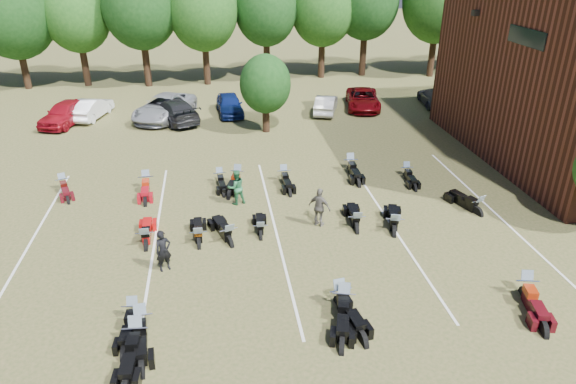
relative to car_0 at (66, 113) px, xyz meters
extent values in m
plane|color=brown|center=(15.05, -18.94, -0.78)|extent=(160.00, 160.00, 0.00)
imported|color=maroon|center=(0.00, 0.00, 0.00)|extent=(3.24, 4.93, 1.56)
imported|color=white|center=(1.42, 1.17, -0.09)|extent=(2.50, 4.40, 1.37)
imported|color=gray|center=(6.43, 0.30, 0.02)|extent=(4.73, 6.32, 1.59)
imported|color=black|center=(7.13, -0.39, -0.03)|extent=(4.03, 5.56, 1.50)
imported|color=#0C1B55|center=(10.91, 0.66, -0.07)|extent=(1.95, 4.28, 1.42)
imported|color=#ACACA7|center=(17.71, -0.08, -0.14)|extent=(2.50, 4.10, 1.27)
imported|color=#5F0509|center=(20.63, 0.64, -0.09)|extent=(3.21, 5.29, 1.37)
imported|color=#3E3D43|center=(26.15, 0.52, -0.12)|extent=(2.43, 4.72, 1.31)
imported|color=black|center=(7.62, -18.36, 0.04)|extent=(0.71, 0.61, 1.63)
imported|color=#2A7142|center=(10.58, -13.36, 0.07)|extent=(0.97, 0.85, 1.69)
imported|color=#5C574E|center=(13.96, -15.95, 0.09)|extent=(1.05, 0.99, 1.74)
cube|color=black|center=(24.40, -6.94, 6.72)|extent=(0.30, 0.40, 0.30)
cube|color=black|center=(24.52, -11.94, 6.22)|extent=(0.06, 3.00, 0.80)
cylinder|color=black|center=(-5.95, 10.06, 1.26)|extent=(0.58, 0.58, 4.08)
ellipsoid|color=#1E4C19|center=(-5.95, 10.06, 5.56)|extent=(6.00, 6.00, 6.90)
cylinder|color=black|center=(-0.95, 10.06, 1.26)|extent=(0.58, 0.58, 4.08)
ellipsoid|color=#1E4C19|center=(-0.95, 10.06, 5.56)|extent=(6.00, 6.00, 6.90)
cylinder|color=black|center=(4.05, 10.06, 1.26)|extent=(0.57, 0.58, 4.08)
ellipsoid|color=#1E4C19|center=(4.05, 10.06, 5.56)|extent=(6.00, 6.00, 6.90)
cylinder|color=black|center=(9.05, 10.06, 1.26)|extent=(0.57, 0.58, 4.08)
ellipsoid|color=#1E4C19|center=(9.05, 10.06, 5.56)|extent=(6.00, 6.00, 6.90)
cylinder|color=black|center=(14.05, 10.06, 1.26)|extent=(0.58, 0.58, 4.08)
ellipsoid|color=#1E4C19|center=(14.05, 10.06, 5.56)|extent=(6.00, 6.00, 6.90)
cylinder|color=black|center=(19.05, 10.06, 1.26)|extent=(0.57, 0.58, 4.08)
ellipsoid|color=#1E4C19|center=(19.05, 10.06, 5.56)|extent=(6.00, 6.00, 6.90)
cylinder|color=black|center=(24.05, 10.06, 1.26)|extent=(0.57, 0.58, 4.08)
ellipsoid|color=#1E4C19|center=(24.05, 10.06, 5.56)|extent=(6.00, 6.00, 6.90)
cylinder|color=black|center=(29.05, 10.06, 1.26)|extent=(0.57, 0.58, 4.08)
ellipsoid|color=#1E4C19|center=(29.05, 10.06, 5.56)|extent=(6.00, 6.00, 6.90)
cylinder|color=black|center=(34.05, 10.06, 1.26)|extent=(0.58, 0.58, 4.08)
ellipsoid|color=#1E4C19|center=(34.05, 10.06, 5.56)|extent=(6.00, 6.00, 6.90)
cylinder|color=black|center=(39.05, 10.06, 1.26)|extent=(0.58, 0.58, 4.08)
ellipsoid|color=#1E4C19|center=(39.05, 10.06, 5.56)|extent=(6.00, 6.00, 6.90)
cylinder|color=black|center=(13.05, -3.44, 0.17)|extent=(0.24, 0.24, 1.90)
sphere|color=#1E4C19|center=(13.05, -3.44, 2.32)|extent=(3.20, 3.20, 3.20)
cube|color=silver|center=(2.05, -15.94, -0.77)|extent=(0.10, 14.00, 0.01)
cube|color=silver|center=(7.05, -15.94, -0.77)|extent=(0.10, 14.00, 0.01)
cube|color=silver|center=(12.05, -15.94, -0.77)|extent=(0.10, 14.00, 0.01)
cube|color=silver|center=(17.05, -15.94, -0.77)|extent=(0.10, 14.00, 0.01)
cube|color=silver|center=(22.05, -15.94, -0.77)|extent=(0.10, 14.00, 0.01)
camera|label=1|loc=(9.78, -34.81, 10.21)|focal=32.00mm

